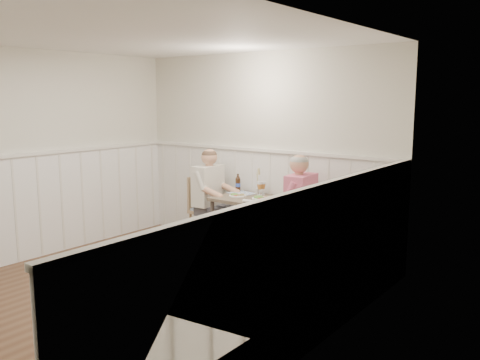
{
  "coord_description": "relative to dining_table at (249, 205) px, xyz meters",
  "views": [
    {
      "loc": [
        3.85,
        -3.29,
        2.01
      ],
      "look_at": [
        0.09,
        1.64,
        1.0
      ],
      "focal_mm": 38.0,
      "sensor_mm": 36.0,
      "label": 1
    }
  ],
  "objects": [
    {
      "name": "dining_table",
      "position": [
        0.0,
        0.0,
        0.0
      ],
      "size": [
        0.84,
        0.7,
        0.75
      ],
      "color": "#4C4536",
      "rests_on": "ground"
    },
    {
      "name": "gingham_mat",
      "position": [
        -0.24,
        0.15,
        0.11
      ],
      "size": [
        0.36,
        0.31,
        0.01
      ],
      "color": "#496FA7",
      "rests_on": "dining_table"
    },
    {
      "name": "beer_glass_b",
      "position": [
        0.02,
        0.19,
        0.23
      ],
      "size": [
        0.07,
        0.07,
        0.18
      ],
      "color": "silver",
      "rests_on": "dining_table"
    },
    {
      "name": "plate_man",
      "position": [
        0.2,
        -0.01,
        0.13
      ],
      "size": [
        0.27,
        0.27,
        0.07
      ],
      "color": "white",
      "rests_on": "dining_table"
    },
    {
      "name": "ground_plane",
      "position": [
        -0.09,
        -1.84,
        -0.64
      ],
      "size": [
        4.5,
        4.5,
        0.0
      ],
      "primitive_type": "plane",
      "color": "#492D1B"
    },
    {
      "name": "plate_diner",
      "position": [
        -0.17,
        -0.04,
        0.13
      ],
      "size": [
        0.23,
        0.23,
        0.06
      ],
      "color": "white",
      "rests_on": "dining_table"
    },
    {
      "name": "chair_left",
      "position": [
        -0.8,
        0.08,
        -0.14
      ],
      "size": [
        0.45,
        0.45,
        0.93
      ],
      "color": "#A3845C",
      "rests_on": "ground"
    },
    {
      "name": "chair_right",
      "position": [
        0.74,
        -0.04,
        -0.14
      ],
      "size": [
        0.53,
        0.53,
        0.93
      ],
      "color": "#A3845C",
      "rests_on": "ground"
    },
    {
      "name": "grass_vase",
      "position": [
        -0.05,
        0.23,
        0.27
      ],
      "size": [
        0.04,
        0.04,
        0.37
      ],
      "color": "silver",
      "rests_on": "dining_table"
    },
    {
      "name": "diner_cream",
      "position": [
        -0.65,
        -0.01,
        -0.08
      ],
      "size": [
        0.63,
        0.44,
        1.36
      ],
      "color": "#3F3F47",
      "rests_on": "ground"
    },
    {
      "name": "man_in_pink",
      "position": [
        0.75,
        -0.06,
        -0.06
      ],
      "size": [
        0.67,
        0.46,
        1.38
      ],
      "color": "#3F3F47",
      "rests_on": "ground"
    },
    {
      "name": "rolled_napkin",
      "position": [
        0.2,
        -0.28,
        0.13
      ],
      "size": [
        0.18,
        0.06,
        0.04
      ],
      "color": "white",
      "rests_on": "dining_table"
    },
    {
      "name": "beer_bottle",
      "position": [
        -0.35,
        0.22,
        0.22
      ],
      "size": [
        0.07,
        0.07,
        0.24
      ],
      "color": "black",
      "rests_on": "dining_table"
    },
    {
      "name": "wainscot",
      "position": [
        -0.09,
        -1.15,
        0.05
      ],
      "size": [
        4.0,
        4.49,
        1.34
      ],
      "color": "silver",
      "rests_on": "ground"
    },
    {
      "name": "room_shell",
      "position": [
        -0.09,
        -1.84,
        0.88
      ],
      "size": [
        4.04,
        4.54,
        2.6
      ],
      "color": "silver",
      "rests_on": "ground"
    },
    {
      "name": "beer_glass_a",
      "position": [
        0.03,
        0.26,
        0.22
      ],
      "size": [
        0.07,
        0.07,
        0.17
      ],
      "color": "silver",
      "rests_on": "dining_table"
    }
  ]
}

